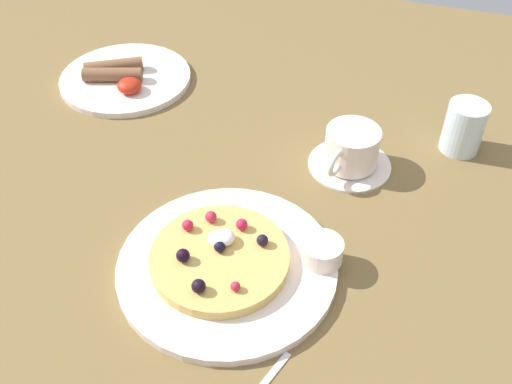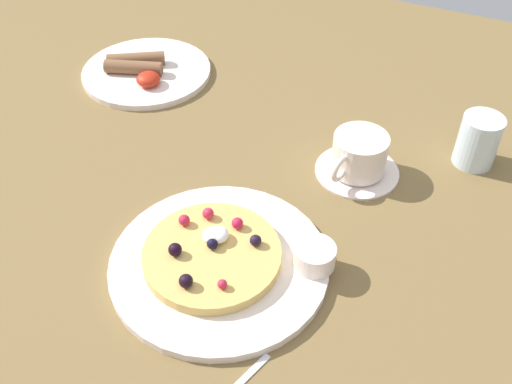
{
  "view_description": "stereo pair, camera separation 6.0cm",
  "coord_description": "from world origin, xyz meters",
  "px_view_note": "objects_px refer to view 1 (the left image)",
  "views": [
    {
      "loc": [
        0.24,
        -0.56,
        0.6
      ],
      "look_at": [
        0.05,
        0.01,
        0.04
      ],
      "focal_mm": 41.77,
      "sensor_mm": 36.0,
      "label": 1
    },
    {
      "loc": [
        0.3,
        -0.53,
        0.6
      ],
      "look_at": [
        0.05,
        0.01,
        0.04
      ],
      "focal_mm": 41.77,
      "sensor_mm": 36.0,
      "label": 2
    }
  ],
  "objects_px": {
    "coffee_cup": "(351,147)",
    "water_glass": "(464,127)",
    "pancake_plate": "(227,266)",
    "coffee_saucer": "(350,164)",
    "breakfast_plate": "(126,78)",
    "syrup_ramekin": "(322,251)"
  },
  "relations": [
    {
      "from": "coffee_saucer",
      "to": "pancake_plate",
      "type": "bearing_deg",
      "value": -112.58
    },
    {
      "from": "water_glass",
      "to": "breakfast_plate",
      "type": "bearing_deg",
      "value": 179.41
    },
    {
      "from": "syrup_ramekin",
      "to": "breakfast_plate",
      "type": "relative_size",
      "value": 0.23
    },
    {
      "from": "pancake_plate",
      "to": "syrup_ramekin",
      "type": "bearing_deg",
      "value": 21.92
    },
    {
      "from": "breakfast_plate",
      "to": "pancake_plate",
      "type": "bearing_deg",
      "value": -46.92
    },
    {
      "from": "syrup_ramekin",
      "to": "breakfast_plate",
      "type": "distance_m",
      "value": 0.55
    },
    {
      "from": "pancake_plate",
      "to": "breakfast_plate",
      "type": "distance_m",
      "value": 0.49
    },
    {
      "from": "pancake_plate",
      "to": "water_glass",
      "type": "relative_size",
      "value": 3.44
    },
    {
      "from": "water_glass",
      "to": "coffee_cup",
      "type": "bearing_deg",
      "value": -147.48
    },
    {
      "from": "pancake_plate",
      "to": "water_glass",
      "type": "xyz_separation_m",
      "value": [
        0.26,
        0.35,
        0.04
      ]
    },
    {
      "from": "pancake_plate",
      "to": "water_glass",
      "type": "bearing_deg",
      "value": 53.43
    },
    {
      "from": "coffee_saucer",
      "to": "coffee_cup",
      "type": "relative_size",
      "value": 1.15
    },
    {
      "from": "water_glass",
      "to": "coffee_saucer",
      "type": "bearing_deg",
      "value": -147.81
    },
    {
      "from": "syrup_ramekin",
      "to": "breakfast_plate",
      "type": "bearing_deg",
      "value": 145.06
    },
    {
      "from": "pancake_plate",
      "to": "coffee_saucer",
      "type": "bearing_deg",
      "value": 67.42
    },
    {
      "from": "breakfast_plate",
      "to": "coffee_saucer",
      "type": "height_order",
      "value": "breakfast_plate"
    },
    {
      "from": "coffee_cup",
      "to": "water_glass",
      "type": "bearing_deg",
      "value": 32.52
    },
    {
      "from": "pancake_plate",
      "to": "coffee_saucer",
      "type": "relative_size",
      "value": 2.22
    },
    {
      "from": "water_glass",
      "to": "pancake_plate",
      "type": "bearing_deg",
      "value": -126.57
    },
    {
      "from": "coffee_saucer",
      "to": "water_glass",
      "type": "height_order",
      "value": "water_glass"
    },
    {
      "from": "pancake_plate",
      "to": "coffee_saucer",
      "type": "xyz_separation_m",
      "value": [
        0.11,
        0.25,
        -0.0
      ]
    },
    {
      "from": "breakfast_plate",
      "to": "water_glass",
      "type": "distance_m",
      "value": 0.6
    }
  ]
}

